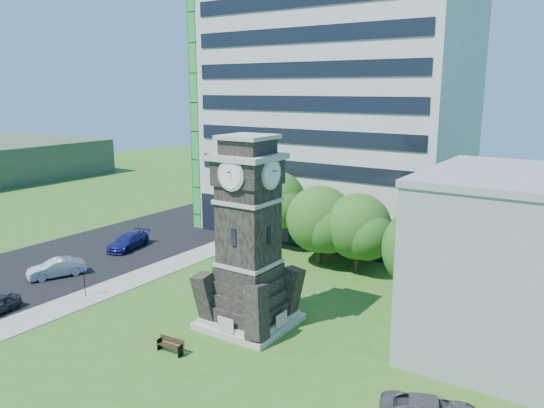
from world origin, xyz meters
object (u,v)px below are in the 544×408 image
Objects in this scene: car_street_mid at (56,268)px; park_bench at (171,345)px; car_street_north at (128,241)px; street_sign at (84,278)px; clock_tower at (249,246)px.

car_street_mid is 2.53× the size of park_bench.
car_street_mid is 0.89× the size of car_street_north.
street_sign is at bearing 8.10° from car_street_mid.
car_street_north is at bearing 120.09° from car_street_mid.
street_sign is (5.50, -1.43, 0.69)m from car_street_mid.
street_sign is (6.60, -9.90, 0.69)m from car_street_north.
street_sign reaches higher than park_bench.
street_sign is at bearing -69.01° from car_street_north.
car_street_north is at bearing 139.65° from park_bench.
clock_tower is at bearing 27.39° from car_street_mid.
park_bench is at bearing -35.20° from street_sign.
clock_tower is 5.42× the size of street_sign.
clock_tower reaches higher than park_bench.
car_street_north is 21.77m from park_bench.
car_street_mid is 1.95× the size of street_sign.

